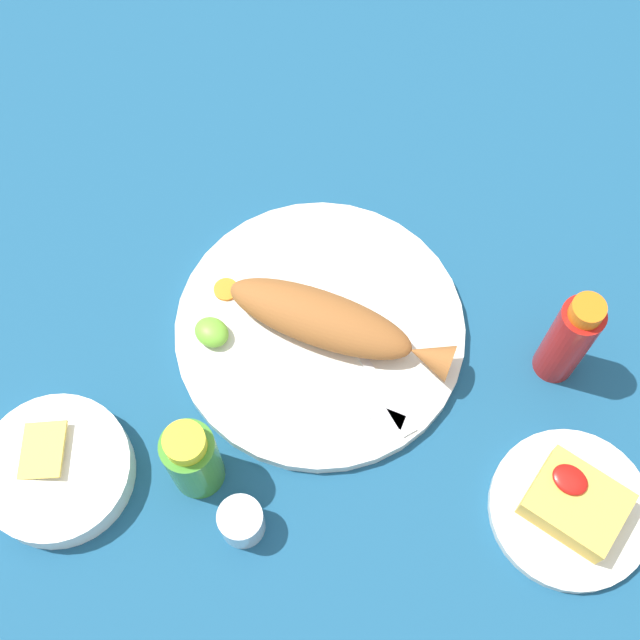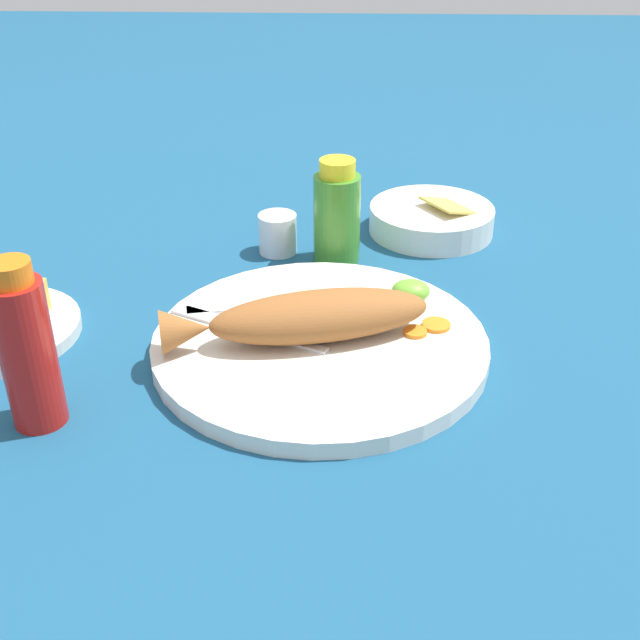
% 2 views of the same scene
% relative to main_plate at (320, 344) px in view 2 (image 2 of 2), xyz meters
% --- Properties ---
extents(ground_plane, '(4.00, 4.00, 0.00)m').
position_rel_main_plate_xyz_m(ground_plane, '(0.00, 0.00, -0.01)').
color(ground_plane, navy).
extents(main_plate, '(0.34, 0.34, 0.02)m').
position_rel_main_plate_xyz_m(main_plate, '(0.00, 0.00, 0.00)').
color(main_plate, silver).
rests_on(main_plate, ground_plane).
extents(fried_fish, '(0.28, 0.12, 0.05)m').
position_rel_main_plate_xyz_m(fried_fish, '(-0.01, -0.00, 0.03)').
color(fried_fish, '#935628').
rests_on(fried_fish, main_plate).
extents(fork_near, '(0.17, 0.09, 0.00)m').
position_rel_main_plate_xyz_m(fork_near, '(-0.09, 0.02, 0.01)').
color(fork_near, silver).
rests_on(fork_near, main_plate).
extents(fork_far, '(0.18, 0.05, 0.00)m').
position_rel_main_plate_xyz_m(fork_far, '(-0.07, 0.06, 0.01)').
color(fork_far, silver).
rests_on(fork_far, main_plate).
extents(carrot_slice_near, '(0.02, 0.02, 0.00)m').
position_rel_main_plate_xyz_m(carrot_slice_near, '(0.10, 0.01, 0.01)').
color(carrot_slice_near, orange).
rests_on(carrot_slice_near, main_plate).
extents(carrot_slice_mid, '(0.03, 0.03, 0.00)m').
position_rel_main_plate_xyz_m(carrot_slice_mid, '(0.12, 0.03, 0.01)').
color(carrot_slice_mid, orange).
rests_on(carrot_slice_mid, main_plate).
extents(lime_wedge_main, '(0.04, 0.04, 0.02)m').
position_rel_main_plate_xyz_m(lime_wedge_main, '(0.10, 0.08, 0.02)').
color(lime_wedge_main, '#6BB233').
rests_on(lime_wedge_main, main_plate).
extents(hot_sauce_bottle_red, '(0.05, 0.05, 0.16)m').
position_rel_main_plate_xyz_m(hot_sauce_bottle_red, '(-0.25, -0.12, 0.07)').
color(hot_sauce_bottle_red, '#B21914').
rests_on(hot_sauce_bottle_red, ground_plane).
extents(hot_sauce_bottle_green, '(0.06, 0.06, 0.13)m').
position_rel_main_plate_xyz_m(hot_sauce_bottle_green, '(0.01, 0.22, 0.05)').
color(hot_sauce_bottle_green, '#3D8428').
rests_on(hot_sauce_bottle_green, ground_plane).
extents(salt_cup, '(0.05, 0.05, 0.05)m').
position_rel_main_plate_xyz_m(salt_cup, '(-0.06, 0.24, 0.01)').
color(salt_cup, silver).
rests_on(salt_cup, ground_plane).
extents(guacamole_bowl, '(0.17, 0.17, 0.05)m').
position_rel_main_plate_xyz_m(guacamole_bowl, '(0.14, 0.31, 0.01)').
color(guacamole_bowl, white).
rests_on(guacamole_bowl, ground_plane).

